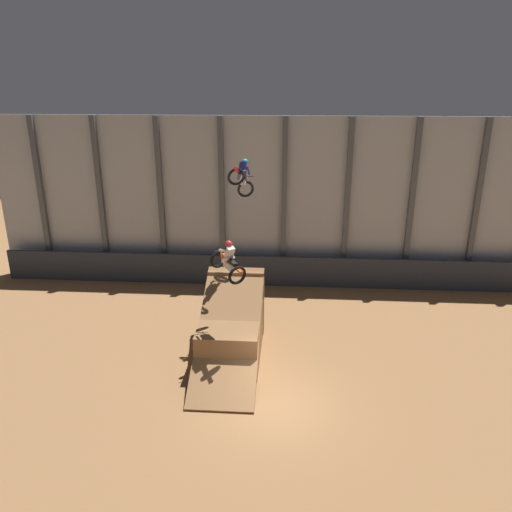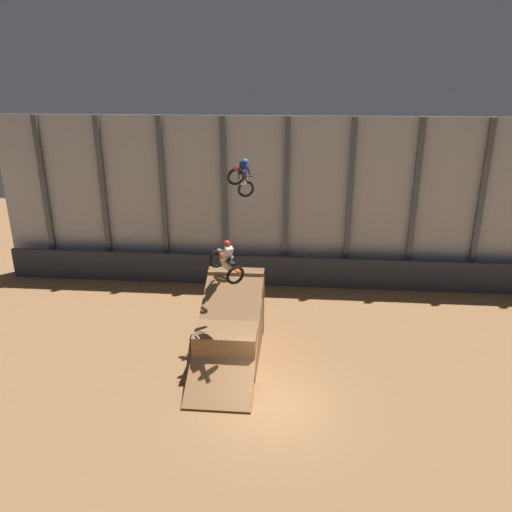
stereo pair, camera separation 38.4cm
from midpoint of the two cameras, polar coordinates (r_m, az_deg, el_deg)
name	(u,v)px [view 1 (the left image)]	position (r m, az deg, el deg)	size (l,w,h in m)	color
ground_plane	(276,406)	(18.42, 1.64, -16.81)	(60.00, 60.00, 0.00)	#996B42
arena_back_wall	(284,202)	(27.27, 2.82, 6.13)	(32.00, 0.40, 9.13)	#ADB2B7
lower_barrier	(282,271)	(27.65, 2.65, -1.74)	(31.36, 0.20, 1.71)	#2D333D
dirt_ramp	(232,329)	(21.11, -3.26, -8.30)	(2.46, 6.22, 3.16)	olive
rider_bike_left_air	(228,262)	(18.39, -3.79, -0.66)	(1.53, 1.72, 1.54)	black
rider_bike_right_air	(242,178)	(20.80, -2.17, 8.94)	(1.09, 1.79, 1.68)	black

